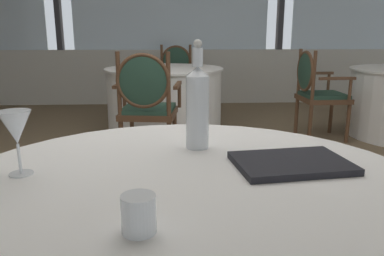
# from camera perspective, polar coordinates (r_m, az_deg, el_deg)

# --- Properties ---
(ground_plane) EXTENTS (14.09, 14.09, 0.00)m
(ground_plane) POSITION_cam_1_polar(r_m,az_deg,el_deg) (2.52, -2.54, -12.07)
(ground_plane) COLOR #756047
(window_wall_far) EXTENTS (10.84, 0.14, 2.68)m
(window_wall_far) POSITION_cam_1_polar(r_m,az_deg,el_deg) (6.09, -3.12, 13.75)
(window_wall_far) COLOR beige
(window_wall_far) RESTS_ON ground_plane
(water_bottle) EXTENTS (0.08, 0.08, 0.36)m
(water_bottle) POSITION_cam_1_polar(r_m,az_deg,el_deg) (1.26, 0.83, 3.43)
(water_bottle) COLOR white
(water_bottle) RESTS_ON foreground_table
(wine_glass) EXTENTS (0.09, 0.09, 0.18)m
(wine_glass) POSITION_cam_1_polar(r_m,az_deg,el_deg) (1.12, -24.91, -0.12)
(wine_glass) COLOR white
(wine_glass) RESTS_ON foreground_table
(water_tumbler) EXTENTS (0.07, 0.07, 0.08)m
(water_tumbler) POSITION_cam_1_polar(r_m,az_deg,el_deg) (0.76, -8.01, -12.65)
(water_tumbler) COLOR white
(water_tumbler) RESTS_ON foreground_table
(menu_book) EXTENTS (0.35, 0.26, 0.02)m
(menu_book) POSITION_cam_1_polar(r_m,az_deg,el_deg) (1.15, 14.65, -5.11)
(menu_book) COLOR black
(menu_book) RESTS_ON foreground_table
(dining_chair_0_0) EXTENTS (0.48, 0.55, 0.94)m
(dining_chair_0_0) POSITION_cam_1_polar(r_m,az_deg,el_deg) (4.22, 18.07, 5.78)
(dining_chair_0_0) COLOR brown
(dining_chair_0_0) RESTS_ON ground_plane
(background_table_1) EXTENTS (1.30, 1.30, 0.74)m
(background_table_1) POSITION_cam_1_polar(r_m,az_deg,el_deg) (4.28, -4.11, 4.09)
(background_table_1) COLOR white
(background_table_1) RESTS_ON ground_plane
(dining_chair_1_0) EXTENTS (0.58, 0.52, 0.95)m
(dining_chair_1_0) POSITION_cam_1_polar(r_m,az_deg,el_deg) (5.31, -2.54, 8.12)
(dining_chair_1_0) COLOR brown
(dining_chair_1_0) RESTS_ON ground_plane
(dining_chair_1_1) EXTENTS (0.58, 0.52, 0.97)m
(dining_chair_1_1) POSITION_cam_1_polar(r_m,az_deg,el_deg) (3.20, -6.83, 4.14)
(dining_chair_1_1) COLOR brown
(dining_chair_1_1) RESTS_ON ground_plane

